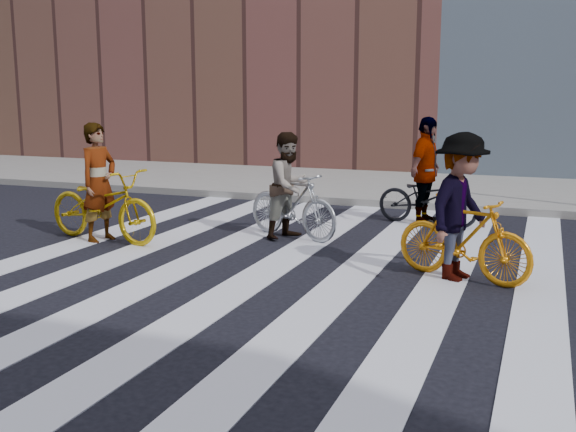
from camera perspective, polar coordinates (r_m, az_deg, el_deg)
The scene contains 11 objects.
ground at distance 8.71m, azimuth 2.13°, elevation -4.63°, with size 100.00×100.00×0.00m, color black.
sidewalk_far at distance 15.85m, azimuth 10.95°, elevation 2.31°, with size 100.00×5.00×0.15m, color gray.
zebra_crosswalk at distance 8.71m, azimuth 2.13°, elevation -4.59°, with size 8.25×10.00×0.01m.
bike_yellow_left at distance 10.70m, azimuth -15.41°, elevation 0.91°, with size 0.75×2.14×1.12m, color #C49A0A.
bike_silver_mid at distance 10.53m, azimuth 0.37°, elevation 0.99°, with size 0.50×1.78×1.07m, color #A7ACB1.
bike_yellow_right at distance 8.43m, azimuth 14.62°, elevation -1.81°, with size 0.49×1.75×1.05m, color orange.
bike_dark_rear at distance 11.84m, azimuth 11.72°, elevation 1.50°, with size 0.62×1.78×0.94m, color black.
rider_left at distance 10.68m, azimuth -15.72°, elevation 2.75°, with size 0.66×0.43×1.82m, color slate.
rider_mid at distance 10.51m, azimuth 0.12°, elevation 2.60°, with size 0.81×0.63×1.66m, color slate.
rider_right at distance 8.36m, azimuth 14.40°, elevation 0.73°, with size 1.16×0.67×1.80m, color slate.
rider_rear at distance 11.79m, azimuth 11.57°, elevation 3.73°, with size 1.09×0.45×1.86m, color slate.
Camera 1 is at (2.71, -7.96, 2.26)m, focal length 42.00 mm.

